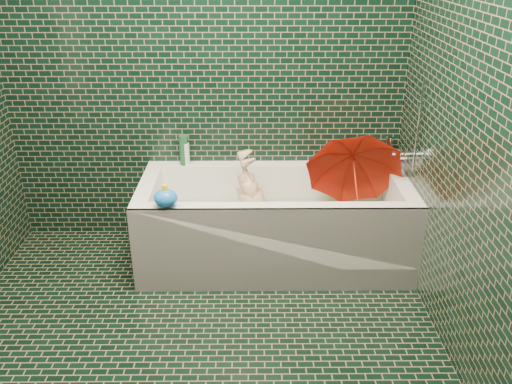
{
  "coord_description": "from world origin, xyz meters",
  "views": [
    {
      "loc": [
        0.31,
        -2.07,
        1.91
      ],
      "look_at": [
        0.33,
        0.82,
        0.58
      ],
      "focal_mm": 38.0,
      "sensor_mm": 36.0,
      "label": 1
    }
  ],
  "objects_px": {
    "umbrella": "(356,182)",
    "bath_toy": "(166,198)",
    "bathtub": "(274,232)",
    "child": "(258,216)",
    "rubber_duck": "(364,158)"
  },
  "relations": [
    {
      "from": "umbrella",
      "to": "bath_toy",
      "type": "height_order",
      "value": "umbrella"
    },
    {
      "from": "bathtub",
      "to": "bath_toy",
      "type": "bearing_deg",
      "value": -152.96
    },
    {
      "from": "child",
      "to": "umbrella",
      "type": "distance_m",
      "value": 0.66
    },
    {
      "from": "child",
      "to": "rubber_duck",
      "type": "relative_size",
      "value": 6.7
    },
    {
      "from": "bath_toy",
      "to": "child",
      "type": "bearing_deg",
      "value": 46.64
    },
    {
      "from": "bathtub",
      "to": "umbrella",
      "type": "distance_m",
      "value": 0.61
    },
    {
      "from": "rubber_duck",
      "to": "bathtub",
      "type": "bearing_deg",
      "value": -133.93
    },
    {
      "from": "child",
      "to": "bath_toy",
      "type": "bearing_deg",
      "value": -59.78
    },
    {
      "from": "umbrella",
      "to": "bath_toy",
      "type": "xyz_separation_m",
      "value": [
        -1.13,
        -0.33,
        0.05
      ]
    },
    {
      "from": "child",
      "to": "bath_toy",
      "type": "relative_size",
      "value": 5.41
    },
    {
      "from": "umbrella",
      "to": "rubber_duck",
      "type": "height_order",
      "value": "umbrella"
    },
    {
      "from": "bathtub",
      "to": "child",
      "type": "bearing_deg",
      "value": 162.9
    },
    {
      "from": "child",
      "to": "umbrella",
      "type": "height_order",
      "value": "umbrella"
    },
    {
      "from": "bathtub",
      "to": "umbrella",
      "type": "xyz_separation_m",
      "value": [
        0.5,
        0.01,
        0.35
      ]
    },
    {
      "from": "umbrella",
      "to": "rubber_duck",
      "type": "bearing_deg",
      "value": 79.24
    }
  ]
}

